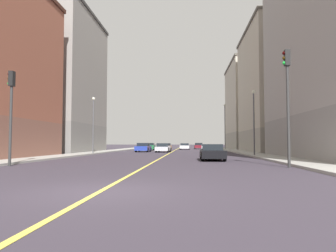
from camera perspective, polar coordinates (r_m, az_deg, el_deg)
name	(u,v)px	position (r m, az deg, el deg)	size (l,w,h in m)	color
ground_plane	(101,191)	(9.19, -12.23, -11.62)	(400.00, 400.00, 0.00)	#362F3A
sidewalk_left	(229,150)	(58.20, 11.02, -4.27)	(2.59, 168.00, 0.15)	#9E9B93
sidewalk_right	(124,149)	(59.03, -8.08, -4.28)	(2.59, 168.00, 0.15)	#9E9B93
lane_center_stripe	(176,150)	(57.81, 1.40, -4.40)	(0.16, 154.00, 0.01)	#E5D14C
building_left_mid	(276,90)	(48.46, 19.23, 6.25)	(8.85, 16.69, 18.10)	#9D9688
building_left_far	(251,106)	(66.84, 14.90, 3.48)	(8.85, 17.29, 17.67)	#9D9688
building_right_midblock	(63,83)	(46.80, -18.69, 7.49)	(8.85, 15.67, 19.59)	slate
traffic_light_left_near	(287,92)	(18.70, 21.01, 5.88)	(0.40, 0.32, 6.58)	#2D2D2D
traffic_light_right_near	(11,104)	(20.68, -26.82, 3.63)	(0.40, 0.32, 5.62)	#2D2D2D
street_lamp_left_near	(254,115)	(32.44, 15.44, 1.94)	(0.36, 0.36, 6.50)	#4C4C51
street_lamp_right_near	(93,119)	(38.53, -13.52, 1.31)	(0.36, 0.36, 6.70)	#4C4C51
street_lamp_left_far	(225,122)	(57.49, 10.37, 0.66)	(0.36, 0.36, 8.21)	#4C4C51
car_maroon	(199,146)	(67.79, 5.64, -3.66)	(1.91, 4.20, 1.29)	maroon
car_orange	(165,147)	(52.05, -0.50, -3.86)	(1.93, 4.50, 1.26)	orange
car_silver	(163,148)	(44.68, -0.88, -4.00)	(2.04, 4.35, 1.28)	silver
car_green	(150,147)	(56.31, -3.32, -3.78)	(1.86, 4.49, 1.30)	#1E6B38
car_blue	(143,148)	(46.11, -4.54, -3.95)	(2.02, 4.16, 1.32)	#23389E
car_black	(212,152)	(24.53, 8.08, -4.82)	(1.83, 4.32, 1.26)	black
car_white	(185,146)	(62.02, 3.07, -3.75)	(1.91, 4.03, 1.22)	white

